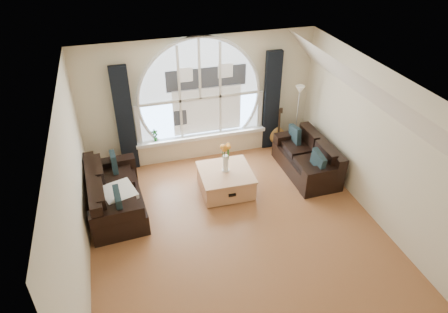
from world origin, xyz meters
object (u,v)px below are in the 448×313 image
(coffee_chest, at_px, (226,180))
(guitar, at_px, (278,127))
(sofa_left, at_px, (115,192))
(vase_flowers, at_px, (226,154))
(sofa_right, at_px, (307,156))
(floor_lamp, at_px, (297,120))
(potted_plant, at_px, (155,135))

(coffee_chest, distance_m, guitar, 2.09)
(sofa_left, height_order, coffee_chest, sofa_left)
(vase_flowers, relative_size, guitar, 0.66)
(sofa_left, bearing_deg, sofa_right, -1.79)
(sofa_right, relative_size, guitar, 1.58)
(sofa_right, bearing_deg, sofa_left, -179.16)
(sofa_left, height_order, floor_lamp, floor_lamp)
(sofa_right, distance_m, guitar, 1.17)
(coffee_chest, height_order, floor_lamp, floor_lamp)
(sofa_right, xyz_separation_m, coffee_chest, (-1.81, -0.13, -0.15))
(sofa_left, relative_size, guitar, 1.70)
(guitar, xyz_separation_m, potted_plant, (-2.79, 0.11, 0.16))
(sofa_left, distance_m, coffee_chest, 2.12)
(sofa_left, distance_m, floor_lamp, 4.21)
(guitar, bearing_deg, floor_lamp, -20.76)
(sofa_right, height_order, coffee_chest, sofa_right)
(floor_lamp, xyz_separation_m, potted_plant, (-3.11, 0.37, -0.11))
(sofa_left, relative_size, coffee_chest, 1.78)
(sofa_right, relative_size, coffee_chest, 1.66)
(potted_plant, bearing_deg, sofa_right, -22.93)
(guitar, bearing_deg, potted_plant, -163.60)
(coffee_chest, bearing_deg, floor_lamp, 29.27)
(coffee_chest, distance_m, vase_flowers, 0.60)
(sofa_right, height_order, vase_flowers, vase_flowers)
(sofa_left, xyz_separation_m, sofa_right, (3.93, 0.13, 0.00))
(sofa_right, height_order, guitar, guitar)
(coffee_chest, xyz_separation_m, potted_plant, (-1.17, 1.39, 0.44))
(coffee_chest, relative_size, floor_lamp, 0.63)
(potted_plant, bearing_deg, guitar, -2.27)
(sofa_right, bearing_deg, coffee_chest, -176.90)
(vase_flowers, height_order, guitar, vase_flowers)
(sofa_left, xyz_separation_m, potted_plant, (0.95, 1.39, 0.29))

